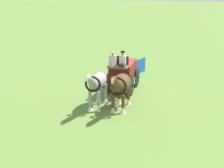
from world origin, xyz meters
TOP-DOWN VIEW (x-y plane):
  - ground_plane at (0.00, 0.00)m, footprint 220.00×220.00m
  - show_wagon at (0.17, -0.01)m, footprint 5.43×1.78m
  - draft_horse_near at (3.57, 0.53)m, footprint 3.05×1.06m
  - draft_horse_off at (3.55, -0.77)m, footprint 3.15×0.94m
  - sponsor_banner at (-3.59, 0.29)m, footprint 3.05×1.07m

SIDE VIEW (x-z plane):
  - ground_plane at x=0.00m, z-range 0.00..0.00m
  - sponsor_banner at x=-3.59m, z-range 0.00..1.10m
  - show_wagon at x=0.17m, z-range -0.19..2.62m
  - draft_horse_near at x=3.57m, z-range 0.25..2.50m
  - draft_horse_off at x=3.55m, z-range 0.25..2.51m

